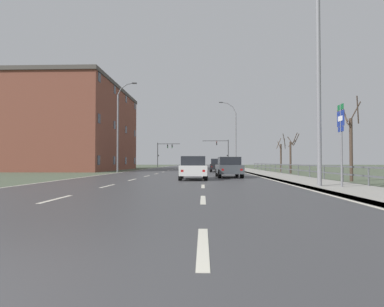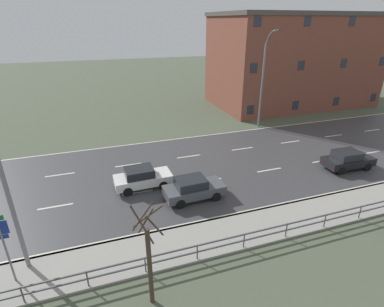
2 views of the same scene
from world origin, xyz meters
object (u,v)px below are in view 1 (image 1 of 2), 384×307
Objects in this scene: street_lamp_left_bank at (119,128)px; car_distant at (229,167)px; traffic_signal_right at (223,149)px; traffic_signal_left at (163,150)px; car_near_right at (218,165)px; car_far_right at (199,164)px; street_lamp_foreground at (316,76)px; brick_building at (81,129)px; highway_sign at (341,134)px; car_near_left at (193,168)px; street_lamp_midground at (235,136)px; car_far_left at (216,164)px.

street_lamp_left_bank reaches higher than car_distant.
street_lamp_left_bank is 36.48m from traffic_signal_right.
car_near_right is (10.68, -32.80, -3.01)m from traffic_signal_left.
traffic_signal_right is at bearing 65.79° from car_far_right.
traffic_signal_right is at bearing 90.67° from street_lamp_foreground.
traffic_signal_right reaches higher than car_distant.
street_lamp_foreground is at bearing -89.33° from traffic_signal_right.
traffic_signal_left is 34.62m from car_near_right.
car_near_right is at bearing -94.85° from traffic_signal_right.
car_near_right is (2.49, -20.11, 0.00)m from car_far_right.
brick_building is (-9.28, -24.44, 2.32)m from traffic_signal_left.
highway_sign reaches higher than car_far_right.
traffic_signal_left is at bearing 177.04° from traffic_signal_right.
traffic_signal_right is 32.39m from car_near_right.
car_near_left is 4.01m from car_distant.
traffic_signal_left is (-13.40, 0.69, -0.26)m from traffic_signal_right.
traffic_signal_right is at bearing 91.81° from street_lamp_midground.
street_lamp_left_bank is 2.54× the size of car_far_left.
car_far_right is 0.99× the size of car_near_left.
traffic_signal_right is (-0.60, 19.01, -1.24)m from street_lamp_midground.
traffic_signal_left is 17.96m from car_far_left.
street_lamp_midground is 24.22m from traffic_signal_left.
car_near_right is at bearing -104.25° from street_lamp_midground.
street_lamp_foreground is 2.49× the size of car_distant.
brick_building is at bearing 130.67° from car_distant.
car_distant is (11.77, -12.05, -4.35)m from street_lamp_left_bank.
car_near_left is (0.07, -36.62, 0.00)m from car_far_right.
traffic_signal_right reaches higher than car_far_right.
street_lamp_left_bank is 24.17m from car_far_left.
street_lamp_midground is 30.50m from car_near_left.
brick_building reaches higher than car_near_right.
car_far_left is at bearing 115.48° from street_lamp_midground.
traffic_signal_left reaches higher than car_distant.
car_distant is 13.50m from car_near_right.
car_far_right is at bearing 88.51° from car_near_left.
car_distant is (2.71, -33.60, 0.00)m from car_far_right.
car_distant is 0.19× the size of brick_building.
street_lamp_left_bank is at bearing 125.46° from highway_sign.
traffic_signal_left is (-14.00, 19.70, -1.50)m from street_lamp_midground.
street_lamp_left_bank is 12.43m from car_near_right.
car_distant is at bearing -91.62° from car_far_left.
car_distant is (10.89, -46.29, -3.01)m from traffic_signal_left.
car_near_left is (-5.75, -29.61, -4.51)m from street_lamp_midground.
car_distant and car_near_right have the same top height.
street_lamp_left_bank is 2.79× the size of highway_sign.
car_near_left is at bearing -100.99° from street_lamp_midground.
car_distant is at bearing -86.11° from car_far_right.
street_lamp_left_bank is at bearing -170.11° from car_near_right.
traffic_signal_right is 13.64m from car_far_left.
car_near_right is at bearing 98.26° from street_lamp_foreground.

